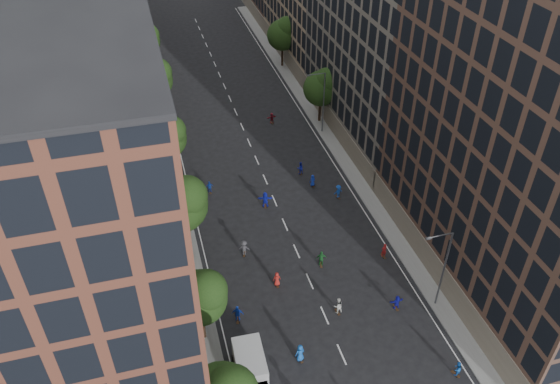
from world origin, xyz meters
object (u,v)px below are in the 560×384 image
Objects in this scene: streetlamp_far at (322,99)px; skater_0 at (300,353)px; cargo_van at (251,371)px; skater_2 at (457,369)px; streetlamp_near at (443,266)px.

streetlamp_far reaches higher than skater_0.
cargo_van is at bearing -116.87° from streetlamp_far.
streetlamp_far is 5.03× the size of skater_0.
skater_0 reaches higher than skater_2.
skater_0 is (-14.03, -35.53, -4.27)m from streetlamp_far.
skater_0 is 13.12m from skater_2.
streetlamp_near is at bearing 13.25° from cargo_van.
skater_2 is at bearing -104.11° from streetlamp_near.
streetlamp_far reaches higher than cargo_van.
skater_2 is at bearing -92.65° from streetlamp_far.
streetlamp_far is 38.44m from skater_0.
cargo_van reaches higher than skater_0.
streetlamp_far is 40.72m from skater_2.
streetlamp_near is 5.03× the size of skater_0.
skater_0 is at bearing 15.05° from cargo_van.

